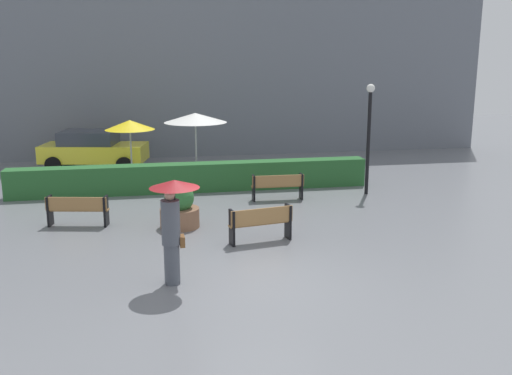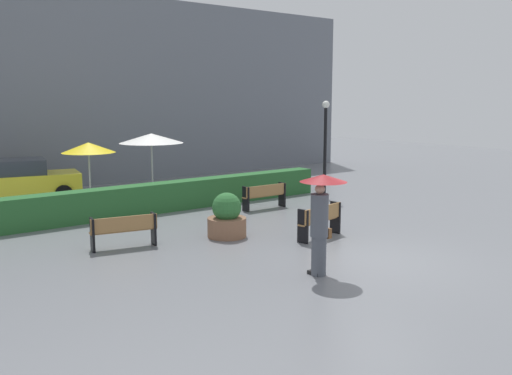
# 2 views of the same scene
# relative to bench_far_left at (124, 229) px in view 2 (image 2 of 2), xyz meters

# --- Properties ---
(ground_plane) EXTENTS (60.00, 60.00, 0.00)m
(ground_plane) POSITION_rel_bench_far_left_xyz_m (4.14, -4.78, -0.50)
(ground_plane) COLOR slate
(bench_far_left) EXTENTS (1.70, 0.68, 0.84)m
(bench_far_left) POSITION_rel_bench_far_left_xyz_m (0.00, 0.00, 0.00)
(bench_far_left) COLOR #9E7242
(bench_far_left) RESTS_ON ground
(bench_mid_center) EXTENTS (1.66, 0.61, 0.90)m
(bench_mid_center) POSITION_rel_bench_far_left_xyz_m (4.68, -2.32, 0.04)
(bench_mid_center) COLOR #9E7242
(bench_mid_center) RESTS_ON ground
(bench_back_row) EXTENTS (1.70, 0.38, 0.84)m
(bench_back_row) POSITION_rel_bench_far_left_xyz_m (6.05, 1.82, 0.00)
(bench_back_row) COLOR #9E7242
(bench_back_row) RESTS_ON ground
(pedestrian_with_umbrella) EXTENTS (1.01, 1.01, 2.19)m
(pedestrian_with_umbrella) POSITION_rel_bench_far_left_xyz_m (2.40, -4.62, 0.93)
(pedestrian_with_umbrella) COLOR #4C515B
(pedestrian_with_umbrella) RESTS_ON ground
(planter_pot) EXTENTS (1.07, 1.07, 1.23)m
(planter_pot) POSITION_rel_bench_far_left_xyz_m (2.75, -0.62, 0.02)
(planter_pot) COLOR brown
(planter_pot) RESTS_ON ground
(lamp_post) EXTENTS (0.28, 0.28, 3.68)m
(lamp_post) POSITION_rel_bench_far_left_xyz_m (9.20, 2.12, 1.77)
(lamp_post) COLOR black
(lamp_post) RESTS_ON ground
(patio_umbrella_yellow) EXTENTS (1.81, 1.81, 2.29)m
(patio_umbrella_yellow) POSITION_rel_bench_far_left_xyz_m (1.36, 5.62, 1.60)
(patio_umbrella_yellow) COLOR silver
(patio_umbrella_yellow) RESTS_ON ground
(patio_umbrella_white) EXTENTS (2.35, 2.35, 2.50)m
(patio_umbrella_white) POSITION_rel_bench_far_left_xyz_m (3.76, 5.64, 1.82)
(patio_umbrella_white) COLOR silver
(patio_umbrella_white) RESTS_ON ground
(hedge_strip) EXTENTS (12.26, 0.70, 0.97)m
(hedge_strip) POSITION_rel_bench_far_left_xyz_m (3.45, 3.62, -0.01)
(hedge_strip) COLOR #28602D
(hedge_strip) RESTS_ON ground
(building_facade) EXTENTS (28.00, 1.20, 8.27)m
(building_facade) POSITION_rel_bench_far_left_xyz_m (4.14, 11.22, 3.63)
(building_facade) COLOR slate
(building_facade) RESTS_ON ground
(parked_car) EXTENTS (4.47, 2.64, 1.57)m
(parked_car) POSITION_rel_bench_far_left_xyz_m (-0.26, 8.48, 0.31)
(parked_car) COLOR yellow
(parked_car) RESTS_ON ground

